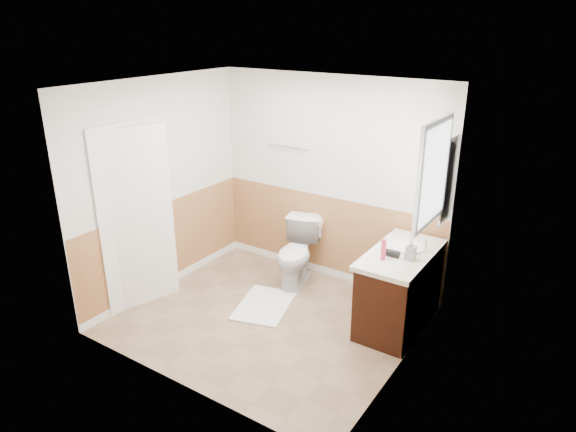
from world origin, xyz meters
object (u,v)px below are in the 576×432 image
Objects in this scene: vanity_cabinet at (399,291)px; lotion_bottle at (383,250)px; toilet at (297,253)px; bath_mat at (264,305)px; soap_dispenser at (411,250)px.

vanity_cabinet is 0.63m from lotion_bottle.
vanity_cabinet reaches higher than toilet.
toilet is 0.79m from bath_mat.
lotion_bottle is 0.27m from soap_dispenser.
vanity_cabinet is at bearing 139.53° from soap_dispenser.
lotion_bottle is (1.31, 0.21, 0.95)m from bath_mat.
bath_mat is 3.64× the size of lotion_bottle.
lotion_bottle reaches higher than soap_dispenser.
lotion_bottle is (-0.10, -0.26, 0.56)m from vanity_cabinet.
bath_mat is (-0.00, -0.69, -0.39)m from toilet.
vanity_cabinet is at bearing -24.72° from toilet.
soap_dispenser is at bearing -27.78° from toilet.
toilet is at bearing 159.91° from lotion_bottle.
lotion_bottle is at bearing 9.19° from bath_mat.
soap_dispenser reaches higher than vanity_cabinet.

